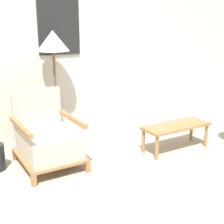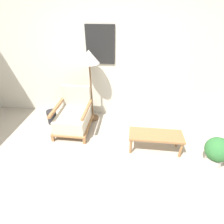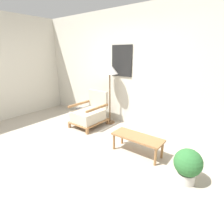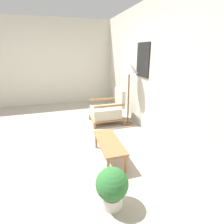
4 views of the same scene
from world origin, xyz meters
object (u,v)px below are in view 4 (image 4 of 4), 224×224
(armchair, at_px, (108,110))
(floor_lamp, at_px, (129,71))
(vase, at_px, (108,109))
(potted_plant, at_px, (112,186))
(coffee_table, at_px, (109,144))

(armchair, relative_size, floor_lamp, 0.56)
(vase, bearing_deg, floor_lamp, 17.63)
(armchair, xyz_separation_m, vase, (-0.55, 0.17, -0.16))
(vase, height_order, potted_plant, potted_plant)
(potted_plant, bearing_deg, coffee_table, 165.89)
(coffee_table, height_order, potted_plant, potted_plant)
(armchair, bearing_deg, vase, 162.86)
(floor_lamp, height_order, coffee_table, floor_lamp)
(floor_lamp, bearing_deg, armchair, -123.55)
(vase, bearing_deg, potted_plant, -14.96)
(coffee_table, xyz_separation_m, potted_plant, (0.92, -0.23, -0.01))
(coffee_table, distance_m, vase, 2.21)
(floor_lamp, xyz_separation_m, potted_plant, (2.20, -1.08, -1.02))
(armchair, xyz_separation_m, potted_plant, (2.49, -0.64, -0.03))
(vase, relative_size, potted_plant, 0.59)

